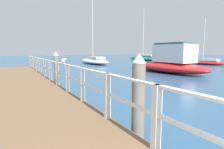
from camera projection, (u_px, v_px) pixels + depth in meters
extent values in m
cube|color=brown|center=(22.00, 86.00, 9.30)|extent=(2.94, 21.18, 0.37)
cube|color=silver|center=(156.00, 118.00, 2.89)|extent=(0.12, 0.12, 1.07)
cube|color=silver|center=(107.00, 96.00, 4.29)|extent=(0.12, 0.12, 1.07)
cube|color=silver|center=(82.00, 85.00, 5.69)|extent=(0.12, 0.12, 1.07)
cube|color=silver|center=(67.00, 78.00, 7.09)|extent=(0.12, 0.12, 1.07)
cube|color=silver|center=(57.00, 74.00, 8.49)|extent=(0.12, 0.12, 1.07)
cube|color=silver|center=(50.00, 70.00, 9.89)|extent=(0.12, 0.12, 1.07)
cube|color=silver|center=(45.00, 68.00, 11.30)|extent=(0.12, 0.12, 1.07)
cube|color=silver|center=(40.00, 66.00, 12.70)|extent=(0.12, 0.12, 1.07)
cube|color=silver|center=(37.00, 64.00, 14.10)|extent=(0.12, 0.12, 1.07)
cube|color=silver|center=(34.00, 63.00, 15.50)|extent=(0.12, 0.12, 1.07)
cube|color=silver|center=(32.00, 62.00, 16.90)|extent=(0.12, 0.12, 1.07)
cube|color=silver|center=(30.00, 61.00, 18.30)|extent=(0.12, 0.12, 1.07)
cube|color=silver|center=(50.00, 61.00, 9.83)|extent=(0.10, 19.58, 0.04)
cube|color=silver|center=(50.00, 69.00, 9.89)|extent=(0.10, 19.58, 0.04)
cylinder|color=#6B6056|center=(138.00, 103.00, 3.89)|extent=(0.28, 0.28, 1.71)
cone|color=white|center=(139.00, 58.00, 3.77)|extent=(0.29, 0.29, 0.20)
cylinder|color=#6B6056|center=(57.00, 71.00, 10.18)|extent=(0.28, 0.28, 1.71)
cone|color=white|center=(56.00, 53.00, 10.06)|extent=(0.29, 0.29, 0.20)
ellipsoid|color=white|center=(64.00, 60.00, 7.39)|extent=(0.27, 0.30, 0.15)
sphere|color=white|center=(65.00, 59.00, 7.56)|extent=(0.09, 0.09, 0.09)
cone|color=gold|center=(66.00, 59.00, 7.62)|extent=(0.05, 0.05, 0.02)
cone|color=#939399|center=(62.00, 60.00, 7.22)|extent=(0.10, 0.11, 0.07)
ellipsoid|color=#939399|center=(64.00, 60.00, 7.39)|extent=(0.27, 0.28, 0.04)
cylinder|color=tan|center=(63.00, 63.00, 7.40)|extent=(0.01, 0.01, 0.05)
cylinder|color=tan|center=(64.00, 63.00, 7.39)|extent=(0.01, 0.01, 0.05)
ellipsoid|color=red|center=(205.00, 63.00, 26.01)|extent=(2.86, 6.15, 0.52)
cylinder|color=#B2B2B7|center=(204.00, 40.00, 25.81)|extent=(0.10, 0.10, 5.95)
cylinder|color=#B2B2B7|center=(210.00, 59.00, 25.36)|extent=(0.41, 2.06, 0.08)
cube|color=beige|center=(210.00, 60.00, 25.41)|extent=(1.41, 2.28, 0.30)
ellipsoid|color=white|center=(94.00, 61.00, 27.46)|extent=(2.81, 8.12, 0.79)
cylinder|color=#B2B2B7|center=(93.00, 25.00, 27.11)|extent=(0.10, 0.10, 10.05)
cylinder|color=#B2B2B7|center=(97.00, 56.00, 26.49)|extent=(0.15, 2.82, 0.08)
cube|color=beige|center=(97.00, 58.00, 26.55)|extent=(1.53, 2.94, 0.30)
ellipsoid|color=#197266|center=(144.00, 59.00, 35.10)|extent=(2.98, 7.88, 0.93)
cylinder|color=#B2B2B7|center=(143.00, 33.00, 34.78)|extent=(0.10, 0.10, 8.88)
cylinder|color=#B2B2B7|center=(148.00, 54.00, 34.21)|extent=(0.32, 2.69, 0.08)
cube|color=beige|center=(148.00, 55.00, 34.27)|extent=(1.53, 2.88, 0.30)
ellipsoid|color=red|center=(165.00, 67.00, 16.87)|extent=(2.89, 8.78, 0.96)
cube|color=white|center=(174.00, 53.00, 15.95)|extent=(1.84, 3.52, 1.54)
cube|color=#334756|center=(174.00, 44.00, 15.84)|extent=(1.72, 3.17, 0.16)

